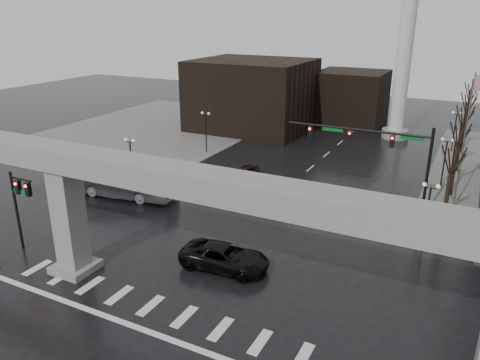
{
  "coord_description": "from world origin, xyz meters",
  "views": [
    {
      "loc": [
        15.51,
        -19.62,
        16.54
      ],
      "look_at": [
        0.39,
        9.96,
        4.5
      ],
      "focal_mm": 35.0,
      "sensor_mm": 36.0,
      "label": 1
    }
  ],
  "objects_px": {
    "signal_mast_arm": "(381,149)",
    "far_car": "(244,172)",
    "city_bus": "(118,180)",
    "pickup_truck": "(225,257)"
  },
  "relations": [
    {
      "from": "pickup_truck",
      "to": "far_car",
      "type": "bearing_deg",
      "value": 18.03
    },
    {
      "from": "far_car",
      "to": "city_bus",
      "type": "bearing_deg",
      "value": -124.71
    },
    {
      "from": "city_bus",
      "to": "pickup_truck",
      "type": "bearing_deg",
      "value": -121.76
    },
    {
      "from": "pickup_truck",
      "to": "city_bus",
      "type": "xyz_separation_m",
      "value": [
        -15.39,
        7.18,
        0.73
      ]
    },
    {
      "from": "pickup_truck",
      "to": "city_bus",
      "type": "bearing_deg",
      "value": 60.64
    },
    {
      "from": "signal_mast_arm",
      "to": "far_car",
      "type": "bearing_deg",
      "value": 168.47
    },
    {
      "from": "pickup_truck",
      "to": "city_bus",
      "type": "distance_m",
      "value": 17.0
    },
    {
      "from": "city_bus",
      "to": "signal_mast_arm",
      "type": "bearing_deg",
      "value": -79.93
    },
    {
      "from": "signal_mast_arm",
      "to": "city_bus",
      "type": "height_order",
      "value": "signal_mast_arm"
    },
    {
      "from": "signal_mast_arm",
      "to": "far_car",
      "type": "relative_size",
      "value": 3.12
    }
  ]
}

